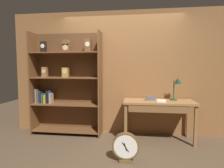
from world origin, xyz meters
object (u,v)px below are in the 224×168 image
Objects in this scene: desk_lamp at (177,85)px; toolbox_small at (151,98)px; workbench at (159,106)px; round_clock_large at (126,147)px; bookshelf at (66,84)px; open_repair_manual at (161,101)px.

desk_lamp is 0.56m from toolbox_small.
round_clock_large is at bearing -122.33° from workbench.
workbench is at bearing -5.45° from bookshelf.
workbench is 6.07× the size of open_repair_manual.
round_clock_large is (1.34, -1.10, -0.84)m from bookshelf.
desk_lamp is at bearing -2.10° from bookshelf.
bookshelf is at bearing 140.69° from round_clock_large.
open_repair_manual is 1.18m from round_clock_large.
round_clock_large is (-0.92, -1.01, -0.85)m from desk_lamp.
bookshelf is at bearing 174.55° from workbench.
workbench is at bearing 57.67° from round_clock_large.
round_clock_large is at bearing -113.65° from toolbox_small.
bookshelf is 4.65× the size of desk_lamp.
bookshelf reaches higher than open_repair_manual.
desk_lamp reaches higher than round_clock_large.
bookshelf reaches higher than workbench.
desk_lamp reaches higher than open_repair_manual.
workbench is at bearing 126.12° from open_repair_manual.
workbench reaches higher than round_clock_large.
toolbox_small reaches higher than round_clock_large.
desk_lamp reaches higher than workbench.
desk_lamp is 1.61m from round_clock_large.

